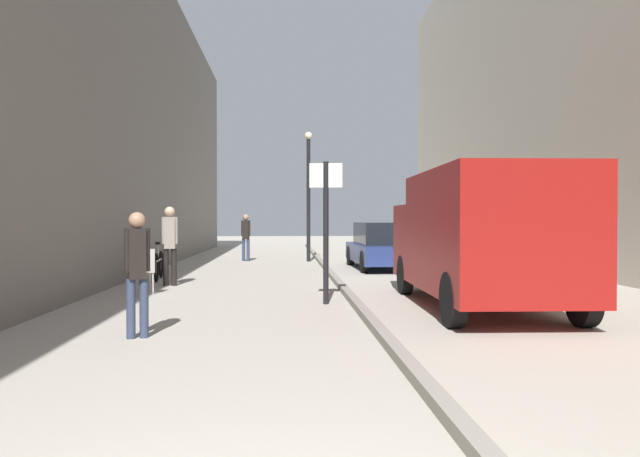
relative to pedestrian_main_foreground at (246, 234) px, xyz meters
The scene contains 12 objects.
ground_plane 7.91m from the pedestrian_main_foreground, 81.71° to the right, with size 80.00×80.00×0.00m, color #A8A093.
building_facade_left 9.62m from the pedestrian_main_foreground, 118.69° to the right, with size 3.56×40.00×9.54m, color slate.
kerb_strip 8.28m from the pedestrian_main_foreground, 70.75° to the right, with size 0.16×40.00×0.12m, color gray.
pedestrian_main_foreground is the anchor object (origin of this frame).
pedestrian_mid_block 14.02m from the pedestrian_main_foreground, 91.91° to the right, with size 0.31×0.24×1.64m.
pedestrian_far_crossing 8.08m from the pedestrian_main_foreground, 98.72° to the right, with size 0.37×0.24×1.85m.
delivery_van 12.69m from the pedestrian_main_foreground, 67.57° to the right, with size 2.23×5.43×2.35m.
parked_car 5.78m from the pedestrian_main_foreground, 38.27° to the right, with size 1.93×4.25×1.45m.
street_sign_post 11.35m from the pedestrian_main_foreground, 78.83° to the right, with size 0.60×0.10×2.60m.
lamp_post 2.90m from the pedestrian_main_foreground, ahead, with size 0.28×0.28×4.76m.
bicycle_leaning 6.95m from the pedestrian_main_foreground, 104.74° to the right, with size 0.24×1.77×0.98m.
cafe_chair_near_window 9.66m from the pedestrian_main_foreground, 98.81° to the right, with size 0.58×0.58×0.94m.
Camera 1 is at (0.32, -1.93, 1.55)m, focal length 32.66 mm.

